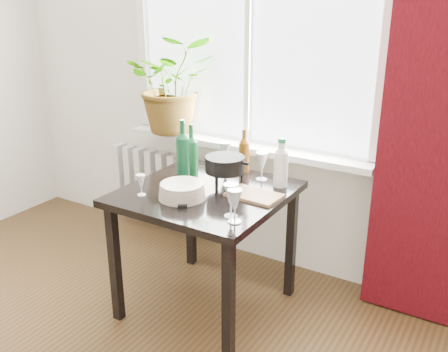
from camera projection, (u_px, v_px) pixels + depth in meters
The scene contains 19 objects.
window at pixel (251, 20), 3.02m from camera, with size 1.72×0.08×1.62m.
windowsill at pixel (243, 146), 3.23m from camera, with size 1.72×0.20×0.04m.
curtain at pixel (437, 90), 2.50m from camera, with size 0.50×0.12×2.56m.
radiator at pixel (158, 186), 3.77m from camera, with size 0.80×0.10×0.55m.
table at pixel (206, 206), 2.76m from camera, with size 0.85×0.85×0.74m.
potted_plant at pixel (173, 84), 3.38m from camera, with size 0.59×0.51×0.66m, color #317920.
wine_bottle_left at pixel (183, 148), 2.86m from camera, with size 0.08×0.08×0.35m, color #0B3C20, non-canonical shape.
wine_bottle_right at pixel (192, 150), 2.89m from camera, with size 0.07×0.07×0.32m, color #0E481F, non-canonical shape.
bottle_amber at pixel (244, 150), 2.96m from camera, with size 0.07×0.07×0.27m, color #65380B, non-canonical shape.
cleaning_bottle at pixel (281, 162), 2.74m from camera, with size 0.08×0.08×0.28m, color silver, non-canonical shape.
wineglass_front_right at pixel (231, 200), 2.37m from camera, with size 0.07×0.07×0.17m, color silver, non-canonical shape.
wineglass_far_right at pixel (235, 206), 2.32m from camera, with size 0.07×0.07×0.17m, color #AFB4BC, non-canonical shape.
wineglass_back_center at pixel (262, 166), 2.85m from camera, with size 0.07×0.07×0.17m, color silver, non-canonical shape.
wineglass_back_left at pixel (225, 155), 3.04m from camera, with size 0.07×0.07×0.17m, color silver, non-canonical shape.
wineglass_front_left at pixel (141, 185), 2.64m from camera, with size 0.05×0.05×0.12m, color silver, non-canonical shape.
plate_stack at pixel (182, 191), 2.61m from camera, with size 0.25×0.25×0.08m, color #C0B19F.
fondue_pot at pixel (225, 171), 2.76m from camera, with size 0.25×0.22×0.17m, color black, non-canonical shape.
tv_remote at pixel (184, 201), 2.56m from camera, with size 0.05×0.16×0.02m, color black.
cutting_board at pixel (254, 195), 2.64m from camera, with size 0.28×0.18×0.01m, color #996F45.
Camera 1 is at (1.50, -0.56, 1.75)m, focal length 40.00 mm.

